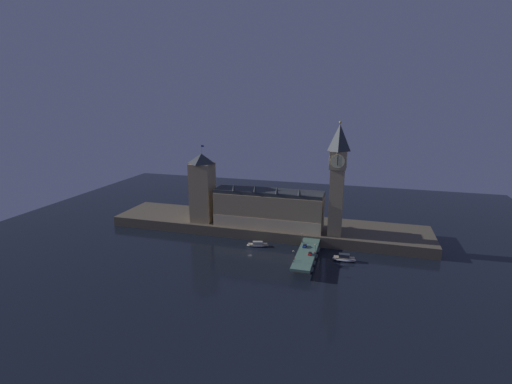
# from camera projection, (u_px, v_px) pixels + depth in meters

# --- Properties ---
(ground_plane) EXTENTS (400.00, 400.00, 0.00)m
(ground_plane) POSITION_uv_depth(u_px,v_px,m) (250.00, 252.00, 226.57)
(ground_plane) COLOR black
(embankment) EXTENTS (220.00, 42.00, 6.83)m
(embankment) POSITION_uv_depth(u_px,v_px,m) (266.00, 226.00, 262.08)
(embankment) COLOR brown
(embankment) RESTS_ON ground_plane
(parliament_hall) EXTENTS (72.58, 18.68, 30.06)m
(parliament_hall) POSITION_uv_depth(u_px,v_px,m) (269.00, 209.00, 248.40)
(parliament_hall) COLOR tan
(parliament_hall) RESTS_ON embankment
(clock_tower) EXTENTS (10.37, 10.48, 71.25)m
(clock_tower) POSITION_uv_depth(u_px,v_px,m) (337.00, 176.00, 226.64)
(clock_tower) COLOR tan
(clock_tower) RESTS_ON embankment
(victoria_tower) EXTENTS (14.79, 14.79, 53.85)m
(victoria_tower) POSITION_uv_depth(u_px,v_px,m) (202.00, 188.00, 257.40)
(victoria_tower) COLOR tan
(victoria_tower) RESTS_ON embankment
(bridge) EXTENTS (10.34, 46.00, 5.73)m
(bridge) POSITION_uv_depth(u_px,v_px,m) (306.00, 256.00, 211.52)
(bridge) COLOR slate
(bridge) RESTS_ON ground_plane
(car_northbound_lead) EXTENTS (2.09, 4.52, 1.56)m
(car_northbound_lead) POSITION_uv_depth(u_px,v_px,m) (305.00, 246.00, 218.81)
(car_northbound_lead) COLOR navy
(car_northbound_lead) RESTS_ON bridge
(car_southbound_lead) EXTENTS (1.89, 3.93, 1.37)m
(car_southbound_lead) POSITION_uv_depth(u_px,v_px,m) (310.00, 253.00, 208.07)
(car_southbound_lead) COLOR red
(car_southbound_lead) RESTS_ON bridge
(pedestrian_near_rail) EXTENTS (0.38, 0.38, 1.59)m
(pedestrian_near_rail) POSITION_uv_depth(u_px,v_px,m) (295.00, 259.00, 200.52)
(pedestrian_near_rail) COLOR black
(pedestrian_near_rail) RESTS_ON bridge
(pedestrian_mid_walk) EXTENTS (0.38, 0.38, 1.72)m
(pedestrian_mid_walk) POSITION_uv_depth(u_px,v_px,m) (314.00, 253.00, 208.37)
(pedestrian_mid_walk) COLOR black
(pedestrian_mid_walk) RESTS_ON bridge
(pedestrian_far_rail) EXTENTS (0.38, 0.38, 1.76)m
(pedestrian_far_rail) POSITION_uv_depth(u_px,v_px,m) (302.00, 241.00, 225.04)
(pedestrian_far_rail) COLOR black
(pedestrian_far_rail) RESTS_ON bridge
(street_lamp_near) EXTENTS (1.34, 0.60, 6.76)m
(street_lamp_near) POSITION_uv_depth(u_px,v_px,m) (293.00, 255.00, 197.63)
(street_lamp_near) COLOR #2D3333
(street_lamp_near) RESTS_ON bridge
(street_lamp_mid) EXTENTS (1.34, 0.60, 5.88)m
(street_lamp_mid) POSITION_uv_depth(u_px,v_px,m) (315.00, 247.00, 208.83)
(street_lamp_mid) COLOR #2D3333
(street_lamp_mid) RESTS_ON bridge
(street_lamp_far) EXTENTS (1.34, 0.60, 6.17)m
(street_lamp_far) POSITION_uv_depth(u_px,v_px,m) (302.00, 236.00, 225.16)
(street_lamp_far) COLOR #2D3333
(street_lamp_far) RESTS_ON bridge
(boat_upstream) EXTENTS (14.44, 7.59, 3.21)m
(boat_upstream) POSITION_uv_depth(u_px,v_px,m) (258.00, 245.00, 234.46)
(boat_upstream) COLOR white
(boat_upstream) RESTS_ON ground_plane
(boat_downstream) EXTENTS (13.53, 4.99, 4.31)m
(boat_downstream) POSITION_uv_depth(u_px,v_px,m) (344.00, 258.00, 213.05)
(boat_downstream) COLOR white
(boat_downstream) RESTS_ON ground_plane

